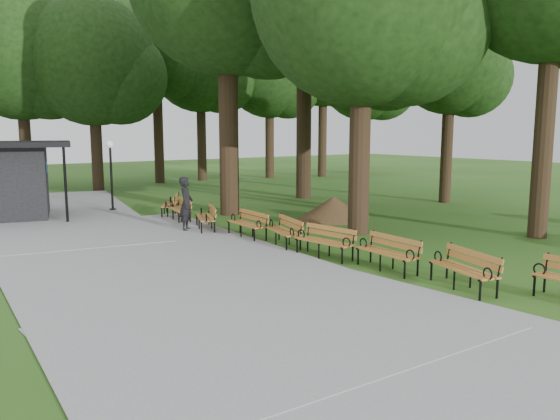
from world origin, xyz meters
TOP-DOWN VIEW (x-y plane):
  - ground at (0.00, 0.00)m, footprint 100.00×100.00m
  - path at (-4.00, 3.00)m, footprint 12.00×38.00m
  - person at (-1.11, 7.05)m, footprint 0.79×0.82m
  - lamp_post at (-1.66, 13.25)m, footprint 0.32×0.32m
  - dirt_mound at (4.67, 5.94)m, footprint 2.58×2.58m
  - bench_1 at (0.77, -2.88)m, footprint 1.10×2.00m
  - bench_2 at (0.60, -0.77)m, footprint 0.71×1.92m
  - bench_3 at (0.20, 1.18)m, footprint 0.92×1.98m
  - bench_4 at (0.19, 3.13)m, footprint 1.06×2.00m
  - bench_5 at (-0.03, 4.82)m, footprint 0.68×1.91m
  - bench_6 at (-0.50, 6.82)m, footprint 1.29×2.00m
  - bench_7 at (-0.39, 9.27)m, footprint 0.94×1.98m
  - bench_8 at (-0.12, 10.71)m, footprint 1.51×1.96m
  - lawn_tree_1 at (7.46, 7.55)m, footprint 6.16×6.16m
  - lawn_tree_4 at (7.98, 12.12)m, footprint 6.59×6.59m
  - lawn_tree_5 at (12.53, 6.73)m, footprint 5.10×5.10m
  - tree_backdrop at (6.75, 22.95)m, footprint 37.25×9.78m

SIDE VIEW (x-z plane):
  - ground at x=0.00m, z-range 0.00..0.00m
  - path at x=-4.00m, z-range 0.00..0.06m
  - bench_1 at x=0.77m, z-range 0.00..0.88m
  - bench_2 at x=0.60m, z-range 0.00..0.88m
  - bench_3 at x=0.20m, z-range 0.00..0.88m
  - bench_4 at x=0.19m, z-range 0.00..0.88m
  - bench_5 at x=-0.03m, z-range 0.00..0.88m
  - bench_6 at x=-0.50m, z-range 0.00..0.88m
  - bench_7 at x=-0.39m, z-range 0.00..0.88m
  - bench_8 at x=-0.12m, z-range 0.00..0.88m
  - dirt_mound at x=4.67m, z-range 0.00..0.91m
  - person at x=-1.11m, z-range 0.00..1.89m
  - lamp_post at x=-1.66m, z-range 0.68..3.72m
  - lawn_tree_5 at x=12.53m, z-range 2.06..11.38m
  - lawn_tree_1 at x=7.46m, z-range 2.15..12.70m
  - tree_backdrop at x=6.75m, z-range 0.00..16.30m
  - lawn_tree_4 at x=7.98m, z-range 3.00..15.77m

